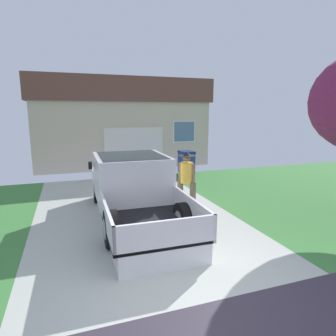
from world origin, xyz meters
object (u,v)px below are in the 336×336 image
at_px(handbag, 185,212).
at_px(house_with_garage, 119,122).
at_px(person_with_hat, 187,179).
at_px(pickup_truck, 133,189).
at_px(wheeled_trash_bin, 186,162).

height_order(handbag, house_with_garage, house_with_garage).
bearing_deg(handbag, person_with_hat, 60.21).
distance_m(pickup_truck, person_with_hat, 1.51).
height_order(person_with_hat, wheeled_trash_bin, person_with_hat).
relative_size(house_with_garage, wheeled_trash_bin, 8.29).
distance_m(pickup_truck, wheeled_trash_bin, 5.59).
bearing_deg(wheeled_trash_bin, handbag, -113.18).
bearing_deg(pickup_truck, handbag, -22.88).
bearing_deg(person_with_hat, house_with_garage, -45.04).
distance_m(person_with_hat, wheeled_trash_bin, 5.14).
height_order(handbag, wheeled_trash_bin, wheeled_trash_bin).
height_order(person_with_hat, house_with_garage, house_with_garage).
relative_size(pickup_truck, house_with_garage, 0.58).
relative_size(pickup_truck, wheeled_trash_bin, 4.82).
bearing_deg(person_with_hat, handbag, 103.79).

